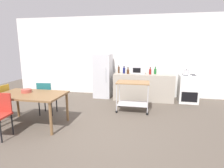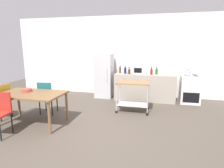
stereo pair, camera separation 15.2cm
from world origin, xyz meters
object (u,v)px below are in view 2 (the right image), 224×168
chair_mustard (1,99)px  fruit_bowl (27,90)px  kitchen_cart (133,92)px  bottle_vinegar (125,70)px  dining_table (31,97)px  kettle (188,73)px  microwave (140,70)px  chair_teal (47,95)px  bottle_sparkling_water (151,72)px  refrigerator (104,76)px  bottle_sesame_oil (157,71)px  bottle_soy_sauce (129,71)px  bottle_hot_sauce (120,70)px  stove_oven (190,89)px

chair_mustard → fruit_bowl: chair_mustard is taller
kitchen_cart → bottle_vinegar: (-0.42, 1.20, 0.43)m
dining_table → kettle: bearing=33.9°
kitchen_cart → microwave: 1.37m
chair_teal → bottle_sparkling_water: bearing=-151.3°
refrigerator → bottle_sesame_oil: bearing=-2.0°
bottle_soy_sauce → dining_table: bearing=-127.4°
dining_table → chair_teal: 0.69m
chair_mustard → bottle_hot_sauce: bottle_hot_sauce is taller
chair_teal → fruit_bowl: chair_teal is taller
bottle_hot_sauce → stove_oven: bearing=-1.4°
chair_mustard → stove_oven: (4.85, 2.54, -0.07)m
kitchen_cart → bottle_hot_sauce: (-0.62, 1.30, 0.44)m
bottle_sparkling_water → kettle: bearing=-0.5°
chair_teal → bottle_vinegar: size_ratio=3.52×
refrigerator → bottle_sesame_oil: 1.84m
bottle_soy_sauce → refrigerator: bearing=168.4°
bottle_vinegar → bottle_sparkling_water: bottle_vinegar is taller
kitchen_cart → refrigerator: bearing=132.1°
bottle_hot_sauce → fruit_bowl: 3.16m
kettle → bottle_vinegar: bearing=178.3°
bottle_vinegar → bottle_sesame_oil: bearing=3.0°
bottle_soy_sauce → kettle: 1.86m
bottle_sesame_oil → stove_oven: bearing=-0.9°
microwave → kettle: 1.53m
chair_mustard → bottle_vinegar: bottle_vinegar is taller
kitchen_cart → bottle_soy_sauce: bearing=103.6°
dining_table → bottle_soy_sauce: (1.94, 2.53, 0.32)m
stove_oven → kitchen_cart: bearing=-143.9°
bottle_vinegar → bottle_soy_sauce: bottle_vinegar is taller
chair_mustard → kitchen_cart: chair_mustard is taller
chair_mustard → bottle_sesame_oil: bottle_sesame_oil is taller
kitchen_cart → microwave: bearing=87.4°
chair_mustard → stove_oven: 5.48m
chair_mustard → bottle_soy_sauce: bottle_soy_sauce is taller
kitchen_cart → bottle_sesame_oil: 1.47m
refrigerator → bottle_soy_sauce: size_ratio=6.91×
refrigerator → bottle_sparkling_water: size_ratio=6.30×
bottle_vinegar → bottle_sparkling_water: 0.88m
microwave → bottle_sparkling_water: bearing=-18.8°
microwave → refrigerator: bearing=178.5°
chair_teal → bottle_vinegar: bearing=-139.4°
stove_oven → bottle_vinegar: 2.19m
bottle_hot_sauce → dining_table: bearing=-120.5°
stove_oven → bottle_soy_sauce: size_ratio=4.10×
stove_oven → bottle_vinegar: bearing=-179.0°
refrigerator → bottle_vinegar: (0.78, -0.12, 0.23)m
dining_table → microwave: (2.27, 2.69, 0.36)m
chair_mustard → kettle: bearing=120.8°
refrigerator → bottle_hot_sauce: 0.63m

